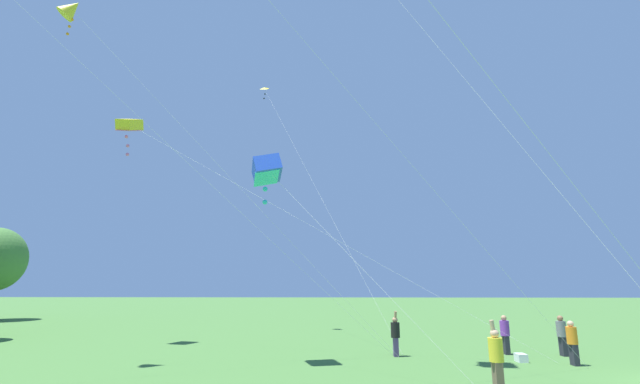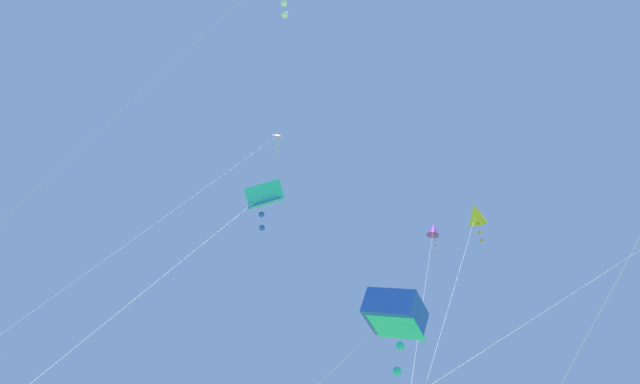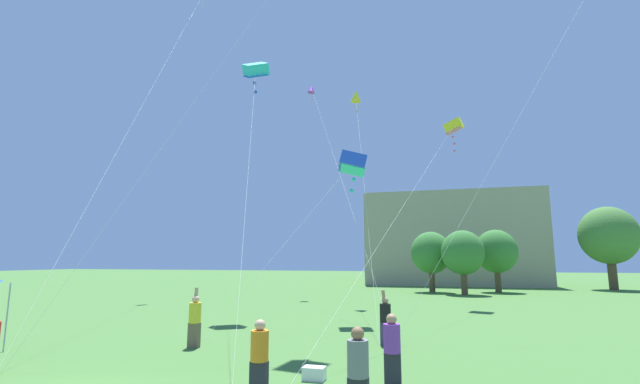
{
  "view_description": "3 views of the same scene",
  "coord_description": "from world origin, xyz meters",
  "px_view_note": "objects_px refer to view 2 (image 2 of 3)",
  "views": [
    {
      "loc": [
        -14.39,
        11.57,
        3.1
      ],
      "look_at": [
        1.89,
        12.19,
        6.69
      ],
      "focal_mm": 24.0,
      "sensor_mm": 36.0,
      "label": 1
    },
    {
      "loc": [
        12.28,
        1.72,
        2.38
      ],
      "look_at": [
        4.66,
        10.72,
        9.67
      ],
      "focal_mm": 35.0,
      "sensor_mm": 36.0,
      "label": 2
    },
    {
      "loc": [
        8.13,
        -7.31,
        3.08
      ],
      "look_at": [
        3.07,
        11.01,
        6.09
      ],
      "focal_mm": 24.0,
      "sensor_mm": 36.0,
      "label": 3
    }
  ],
  "objects_px": {
    "kite_blue_box_6": "(395,314)",
    "kite_yellow_diamond_5": "(476,215)",
    "kite_purple_diamond_3": "(433,230)",
    "kite_cyan_box_7": "(264,195)",
    "kite_orange_delta_4": "(274,139)"
  },
  "relations": [
    {
      "from": "kite_purple_diamond_3",
      "to": "kite_blue_box_6",
      "type": "xyz_separation_m",
      "value": [
        6.69,
        -14.78,
        -10.85
      ]
    },
    {
      "from": "kite_yellow_diamond_5",
      "to": "kite_blue_box_6",
      "type": "distance_m",
      "value": 11.67
    },
    {
      "from": "kite_blue_box_6",
      "to": "kite_yellow_diamond_5",
      "type": "bearing_deg",
      "value": 98.96
    },
    {
      "from": "kite_blue_box_6",
      "to": "kite_cyan_box_7",
      "type": "relative_size",
      "value": 0.57
    },
    {
      "from": "kite_yellow_diamond_5",
      "to": "kite_blue_box_6",
      "type": "xyz_separation_m",
      "value": [
        1.41,
        -8.96,
        -7.35
      ]
    },
    {
      "from": "kite_purple_diamond_3",
      "to": "kite_cyan_box_7",
      "type": "height_order",
      "value": "kite_purple_diamond_3"
    },
    {
      "from": "kite_yellow_diamond_5",
      "to": "kite_blue_box_6",
      "type": "relative_size",
      "value": 1.84
    },
    {
      "from": "kite_orange_delta_4",
      "to": "kite_yellow_diamond_5",
      "type": "xyz_separation_m",
      "value": [
        15.82,
        -3.28,
        -13.42
      ]
    },
    {
      "from": "kite_orange_delta_4",
      "to": "kite_purple_diamond_3",
      "type": "bearing_deg",
      "value": 13.59
    },
    {
      "from": "kite_purple_diamond_3",
      "to": "kite_blue_box_6",
      "type": "height_order",
      "value": "kite_purple_diamond_3"
    },
    {
      "from": "kite_purple_diamond_3",
      "to": "kite_orange_delta_4",
      "type": "xyz_separation_m",
      "value": [
        -10.54,
        -2.55,
        9.93
      ]
    },
    {
      "from": "kite_yellow_diamond_5",
      "to": "kite_blue_box_6",
      "type": "bearing_deg",
      "value": -81.04
    },
    {
      "from": "kite_yellow_diamond_5",
      "to": "kite_cyan_box_7",
      "type": "distance_m",
      "value": 9.26
    },
    {
      "from": "kite_yellow_diamond_5",
      "to": "kite_blue_box_6",
      "type": "height_order",
      "value": "kite_yellow_diamond_5"
    },
    {
      "from": "kite_blue_box_6",
      "to": "kite_purple_diamond_3",
      "type": "bearing_deg",
      "value": 114.37
    }
  ]
}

